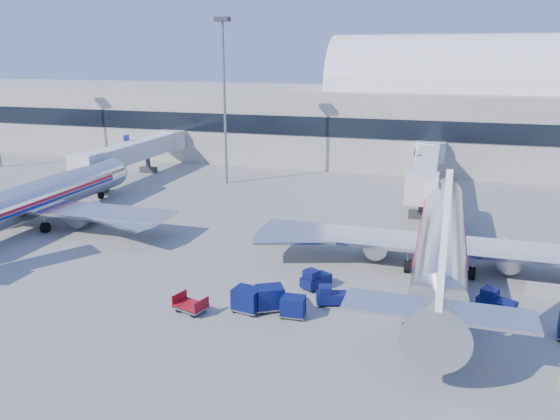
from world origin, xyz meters
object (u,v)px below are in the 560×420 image
(barrier_near, at_px, (546,290))
(tug_lead, at_px, (330,296))
(airliner_main, at_px, (442,239))
(tug_left, at_px, (315,279))
(cart_solo_near, at_px, (424,341))
(cart_train_c, at_px, (247,299))
(airliner_mid, at_px, (29,201))
(cart_train_b, at_px, (270,297))
(mast_west, at_px, (224,77))
(cart_train_a, at_px, (293,306))
(jetbridge_near, at_px, (427,166))
(jetbridge_mid, at_px, (139,150))
(cart_open_red, at_px, (191,306))
(tug_right, at_px, (495,302))

(barrier_near, distance_m, tug_lead, 16.86)
(airliner_main, distance_m, barrier_near, 8.74)
(tug_left, relative_size, cart_solo_near, 1.26)
(airliner_main, relative_size, cart_train_c, 16.61)
(airliner_mid, distance_m, cart_train_b, 32.43)
(mast_west, distance_m, cart_train_c, 43.28)
(mast_west, distance_m, cart_train_a, 44.64)
(jetbridge_near, bearing_deg, tug_lead, -98.35)
(cart_train_a, bearing_deg, mast_west, 115.31)
(airliner_main, relative_size, barrier_near, 12.42)
(jetbridge_mid, height_order, tug_left, jetbridge_mid)
(jetbridge_mid, distance_m, tug_left, 48.03)
(jetbridge_mid, distance_m, tug_lead, 51.08)
(mast_west, height_order, tug_lead, mast_west)
(jetbridge_mid, bearing_deg, airliner_main, -30.64)
(jetbridge_mid, height_order, cart_open_red, jetbridge_mid)
(cart_train_a, bearing_deg, cart_train_c, 178.94)
(cart_train_a, distance_m, cart_solo_near, 9.39)
(mast_west, bearing_deg, tug_left, -57.08)
(cart_train_b, bearing_deg, airliner_main, 14.39)
(airliner_mid, distance_m, jetbridge_mid, 26.43)
(cart_train_c, bearing_deg, tug_right, 26.26)
(jetbridge_mid, bearing_deg, tug_left, -43.01)
(airliner_mid, xyz_separation_m, cart_train_a, (32.34, -11.71, -2.11))
(cart_train_b, bearing_deg, cart_solo_near, -45.33)
(cart_solo_near, bearing_deg, tug_lead, 151.93)
(cart_train_b, xyz_separation_m, cart_open_red, (-5.31, -1.99, -0.53))
(tug_left, bearing_deg, cart_solo_near, -101.68)
(airliner_mid, height_order, cart_train_c, airliner_mid)
(jetbridge_near, height_order, tug_lead, jetbridge_near)
(airliner_main, bearing_deg, tug_right, -59.06)
(mast_west, bearing_deg, barrier_near, -36.38)
(mast_west, height_order, cart_train_b, mast_west)
(airliner_mid, height_order, tug_left, airliner_mid)
(jetbridge_mid, height_order, cart_solo_near, jetbridge_mid)
(barrier_near, bearing_deg, jetbridge_mid, 151.20)
(cart_solo_near, bearing_deg, tug_left, 147.21)
(airliner_main, relative_size, cart_train_b, 14.66)
(tug_right, height_order, cart_train_c, cart_train_c)
(jetbridge_mid, height_order, tug_right, jetbridge_mid)
(jetbridge_mid, distance_m, mast_west, 18.06)
(barrier_near, height_order, cart_open_red, barrier_near)
(jetbridge_near, height_order, barrier_near, jetbridge_near)
(barrier_near, height_order, cart_train_a, cart_train_a)
(cart_train_c, bearing_deg, tug_lead, 37.24)
(jetbridge_near, xyz_separation_m, tug_lead, (-5.18, -35.26, -3.25))
(airliner_main, height_order, tug_right, airliner_main)
(cart_open_red, bearing_deg, cart_solo_near, 12.71)
(jetbridge_mid, xyz_separation_m, tug_left, (35.05, -32.69, -3.19))
(mast_west, height_order, cart_open_red, mast_west)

